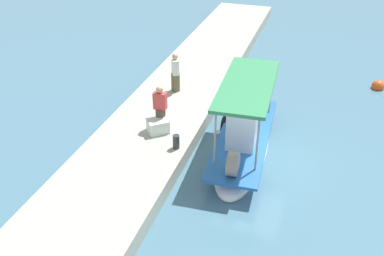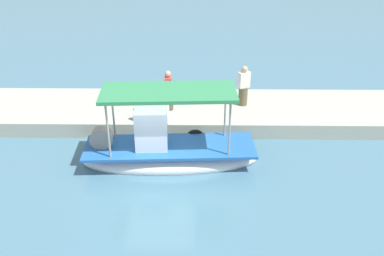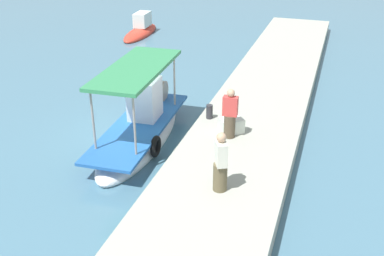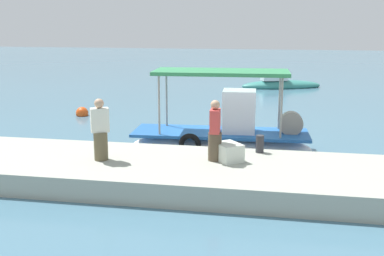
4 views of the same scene
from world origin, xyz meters
name	(u,v)px [view 2 (image 2 of 4)]	position (x,y,z in m)	size (l,w,h in m)	color
ground_plane	(159,170)	(0.00, 0.00, 0.00)	(120.00, 120.00, 0.00)	#467186
dock_quay	(166,112)	(0.00, -4.07, 0.31)	(36.00, 3.65, 0.62)	#A5A899
main_fishing_boat	(167,150)	(-0.27, -0.49, 0.50)	(6.33, 2.13, 3.15)	white
fisherman_near_bollard	(243,88)	(-3.27, -4.19, 1.40)	(0.56, 0.52, 1.74)	brown
fisherman_by_crate	(168,92)	(-0.14, -3.67, 1.39)	(0.39, 0.49, 1.70)	brown
mooring_bollard	(137,114)	(1.06, -2.63, 0.88)	(0.24, 0.24, 0.52)	#2D2D33
cargo_crate	(160,104)	(0.24, -3.64, 0.86)	(0.75, 0.60, 0.49)	silver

